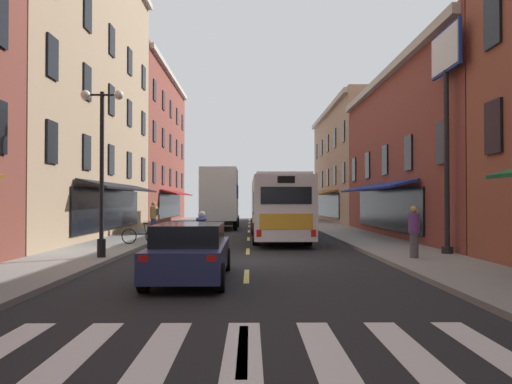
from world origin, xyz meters
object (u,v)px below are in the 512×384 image
at_px(box_truck, 221,199).
at_px(motorcycle_rider, 202,240).
at_px(billboard_sign, 446,85).
at_px(pedestrian_near, 154,217).
at_px(transit_bus, 278,207).
at_px(street_lamp_twin, 102,165).
at_px(sedan_mid, 224,216).
at_px(bicycle_near, 141,236).
at_px(pedestrian_mid, 414,231).
at_px(sedan_near, 190,251).

height_order(box_truck, motorcycle_rider, box_truck).
relative_size(billboard_sign, pedestrian_near, 4.41).
bearing_deg(pedestrian_near, box_truck, -30.03).
relative_size(transit_bus, street_lamp_twin, 2.02).
relative_size(billboard_sign, box_truck, 1.11).
bearing_deg(sedan_mid, motorcycle_rider, -88.48).
bearing_deg(billboard_sign, motorcycle_rider, -173.88).
xyz_separation_m(transit_bus, street_lamp_twin, (-6.31, -9.07, 1.51)).
relative_size(box_truck, pedestrian_near, 3.95).
bearing_deg(billboard_sign, box_truck, 117.09).
height_order(box_truck, bicycle_near, box_truck).
relative_size(box_truck, pedestrian_mid, 4.23).
relative_size(sedan_near, bicycle_near, 2.79).
distance_m(box_truck, bicycle_near, 14.06).
bearing_deg(sedan_mid, pedestrian_near, -100.52).
bearing_deg(billboard_sign, pedestrian_mid, -140.25).
distance_m(bicycle_near, pedestrian_near, 6.42).
distance_m(sedan_near, bicycle_near, 9.52).
bearing_deg(box_truck, billboard_sign, -62.91).
relative_size(motorcycle_rider, street_lamp_twin, 0.38).
bearing_deg(box_truck, motorcycle_rider, -88.47).
height_order(transit_bus, pedestrian_mid, transit_bus).
height_order(billboard_sign, street_lamp_twin, billboard_sign).
height_order(box_truck, sedan_mid, box_truck).
height_order(pedestrian_near, street_lamp_twin, street_lamp_twin).
bearing_deg(transit_bus, sedan_near, -102.61).
relative_size(transit_bus, sedan_mid, 2.40).
height_order(sedan_mid, pedestrian_near, pedestrian_near).
bearing_deg(box_truck, street_lamp_twin, -98.51).
relative_size(billboard_sign, pedestrian_mid, 4.71).
bearing_deg(sedan_near, bicycle_near, 109.60).
distance_m(sedan_mid, bicycle_near, 22.84).
distance_m(motorcycle_rider, bicycle_near, 5.80).
xyz_separation_m(billboard_sign, pedestrian_near, (-12.33, 10.34, -5.01)).
xyz_separation_m(transit_bus, motorcycle_rider, (-3.01, -8.95, -0.98)).
bearing_deg(pedestrian_mid, motorcycle_rider, 92.94).
xyz_separation_m(bicycle_near, street_lamp_twin, (-0.21, -5.02, 2.69)).
bearing_deg(pedestrian_near, bicycle_near, -179.95).
relative_size(transit_bus, bicycle_near, 6.52).
distance_m(transit_bus, sedan_near, 13.37).
bearing_deg(pedestrian_mid, box_truck, 27.79).
bearing_deg(street_lamp_twin, billboard_sign, 5.01).
distance_m(transit_bus, pedestrian_mid, 10.19).
bearing_deg(sedan_near, sedan_mid, 91.51).
bearing_deg(transit_bus, sedan_mid, 101.35).
distance_m(sedan_mid, pedestrian_mid, 29.08).
bearing_deg(box_truck, pedestrian_mid, -68.67).
relative_size(motorcycle_rider, pedestrian_mid, 1.23).
xyz_separation_m(bicycle_near, pedestrian_near, (-0.68, 6.35, 0.60)).
height_order(transit_bus, pedestrian_near, transit_bus).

